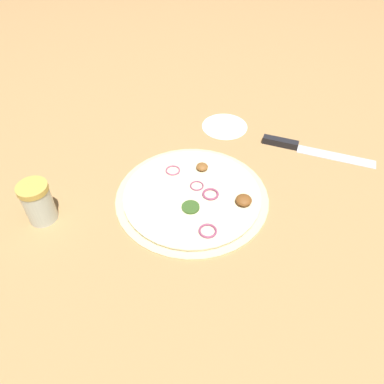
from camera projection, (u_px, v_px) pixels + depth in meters
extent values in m
plane|color=tan|center=(192.00, 197.00, 0.83)|extent=(3.00, 3.00, 0.00)
cylinder|color=beige|center=(192.00, 196.00, 0.83)|extent=(0.34, 0.34, 0.01)
cylinder|color=beige|center=(192.00, 195.00, 0.83)|extent=(0.31, 0.31, 0.00)
cylinder|color=#385B23|center=(189.00, 207.00, 0.79)|extent=(0.04, 0.04, 0.01)
torus|color=#934266|center=(210.00, 195.00, 0.82)|extent=(0.04, 0.04, 0.01)
ellipsoid|color=brown|center=(202.00, 167.00, 0.88)|extent=(0.03, 0.03, 0.01)
torus|color=#A34C70|center=(173.00, 170.00, 0.88)|extent=(0.03, 0.03, 0.00)
ellipsoid|color=brown|center=(244.00, 200.00, 0.80)|extent=(0.04, 0.04, 0.02)
torus|color=#934266|center=(208.00, 231.00, 0.75)|extent=(0.04, 0.04, 0.00)
torus|color=#934266|center=(197.00, 186.00, 0.84)|extent=(0.03, 0.03, 0.00)
cube|color=silver|center=(336.00, 156.00, 0.93)|extent=(0.08, 0.19, 0.00)
cube|color=black|center=(280.00, 142.00, 0.96)|extent=(0.04, 0.09, 0.02)
cylinder|color=silver|center=(39.00, 204.00, 0.76)|extent=(0.06, 0.06, 0.08)
cylinder|color=gold|center=(32.00, 188.00, 0.73)|extent=(0.06, 0.06, 0.01)
cylinder|color=white|center=(225.00, 126.00, 1.03)|extent=(0.12, 0.12, 0.00)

